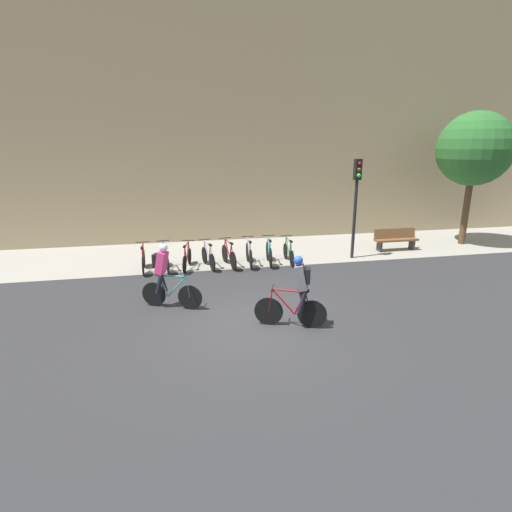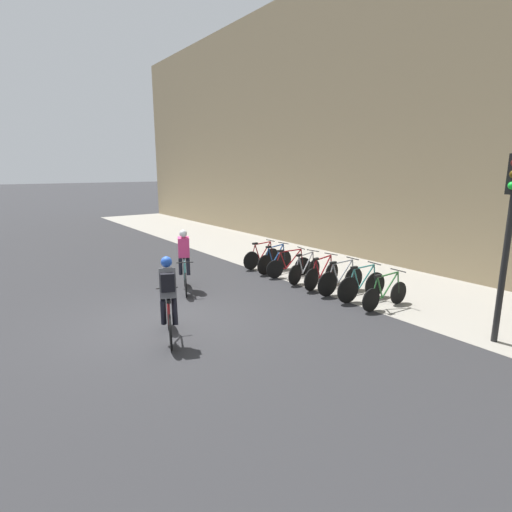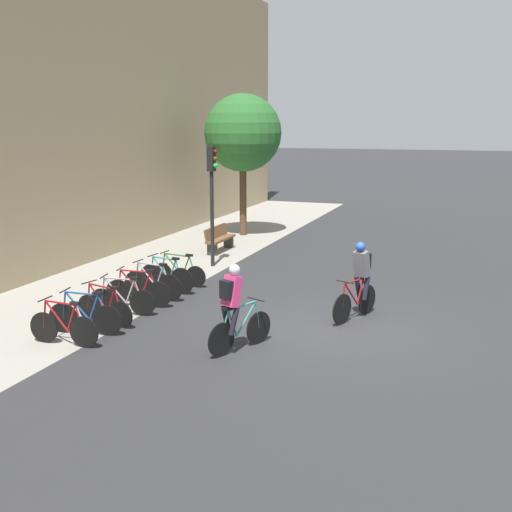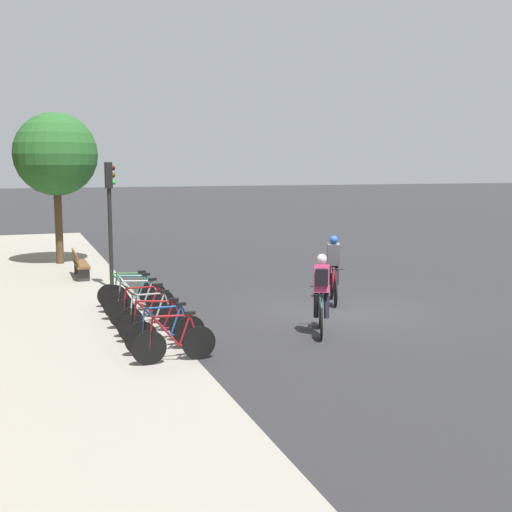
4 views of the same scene
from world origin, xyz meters
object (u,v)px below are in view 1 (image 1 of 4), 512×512
at_px(parked_bike_3, 208,257).
at_px(bench, 396,239).
at_px(cyclist_grey, 298,290).
at_px(traffic_light_pole, 356,191).
at_px(parked_bike_4, 229,255).
at_px(parked_bike_1, 165,259).
at_px(cyclist_pink, 165,274).
at_px(parked_bike_0, 143,260).
at_px(parked_bike_2, 187,258).
at_px(parked_bike_5, 249,254).
at_px(parked_bike_6, 269,253).
at_px(parked_bike_7, 289,253).

bearing_deg(parked_bike_3, bench, 6.14).
height_order(cyclist_grey, traffic_light_pole, traffic_light_pole).
bearing_deg(parked_bike_4, parked_bike_1, 179.99).
relative_size(cyclist_pink, bench, 0.97).
relative_size(parked_bike_0, parked_bike_2, 0.99).
distance_m(parked_bike_4, parked_bike_5, 0.74).
bearing_deg(bench, parked_bike_0, -175.23).
xyz_separation_m(cyclist_grey, traffic_light_pole, (3.90, 5.39, 1.65)).
xyz_separation_m(parked_bike_4, parked_bike_5, (0.74, 0.00, 0.01)).
height_order(parked_bike_5, bench, parked_bike_5).
distance_m(cyclist_grey, parked_bike_6, 5.35).
bearing_deg(parked_bike_3, parked_bike_1, 179.98).
xyz_separation_m(parked_bike_1, parked_bike_6, (3.73, 0.00, 0.01)).
bearing_deg(parked_bike_3, parked_bike_2, -179.92).
height_order(parked_bike_0, parked_bike_5, parked_bike_5).
bearing_deg(cyclist_grey, parked_bike_3, 107.64).
height_order(parked_bike_2, bench, parked_bike_2).
bearing_deg(bench, parked_bike_4, -173.22).
distance_m(parked_bike_2, parked_bike_7, 3.73).
bearing_deg(traffic_light_pole, bench, 18.24).
xyz_separation_m(parked_bike_5, parked_bike_6, (0.75, 0.00, 0.00)).
xyz_separation_m(parked_bike_0, parked_bike_5, (3.73, -0.00, 0.02)).
relative_size(parked_bike_1, traffic_light_pole, 0.44).
height_order(cyclist_grey, bench, cyclist_grey).
bearing_deg(parked_bike_7, parked_bike_2, 179.99).
bearing_deg(parked_bike_3, cyclist_grey, -72.36).
bearing_deg(cyclist_grey, traffic_light_pole, 54.11).
bearing_deg(parked_bike_5, parked_bike_0, 180.00).
bearing_deg(cyclist_pink, parked_bike_7, 37.66).
height_order(parked_bike_4, parked_bike_6, parked_bike_6).
distance_m(parked_bike_4, parked_bike_6, 1.49).
xyz_separation_m(parked_bike_6, parked_bike_7, (0.75, -0.00, -0.03)).
xyz_separation_m(parked_bike_7, traffic_light_pole, (2.60, 0.10, 2.21)).
height_order(parked_bike_3, parked_bike_6, parked_bike_6).
xyz_separation_m(parked_bike_0, traffic_light_pole, (7.82, 0.10, 2.20)).
bearing_deg(cyclist_grey, parked_bike_2, 114.69).
xyz_separation_m(cyclist_grey, parked_bike_3, (-1.68, 5.29, -0.56)).
xyz_separation_m(parked_bike_5, bench, (6.34, 0.84, 0.07)).
height_order(parked_bike_3, traffic_light_pole, traffic_light_pole).
height_order(parked_bike_0, parked_bike_7, parked_bike_0).
relative_size(traffic_light_pole, bench, 2.04).
relative_size(parked_bike_5, parked_bike_6, 1.02).
xyz_separation_m(cyclist_pink, parked_bike_1, (-0.06, 3.41, -0.55)).
xyz_separation_m(parked_bike_3, parked_bike_5, (1.49, 0.00, 0.02)).
distance_m(parked_bike_2, traffic_light_pole, 6.71).
bearing_deg(parked_bike_2, bench, 5.61).
xyz_separation_m(parked_bike_3, bench, (7.84, 0.84, 0.09)).
bearing_deg(bench, parked_bike_6, -171.46).
bearing_deg(bench, parked_bike_5, -172.44).
relative_size(parked_bike_0, parked_bike_3, 1.00).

